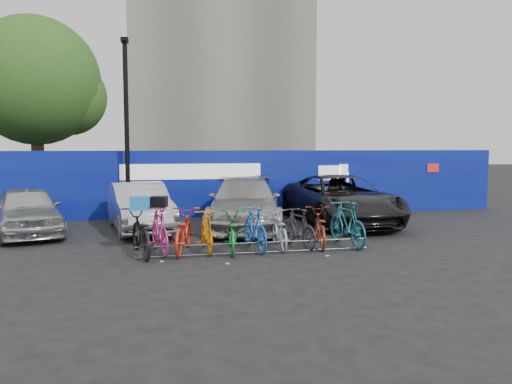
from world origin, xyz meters
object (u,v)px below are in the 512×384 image
object	(u,v)px
bike_4	(232,232)
car_3	(341,199)
tree	(41,84)
bike_2	(183,231)
bike_8	(319,227)
bike_3	(207,231)
lamppost	(127,125)
bike_0	(140,233)
bike_9	(347,224)
bike_6	(279,230)
bike_rack	(256,248)
bike_7	(298,228)
car_1	(139,207)
bike_5	(255,228)
car_2	(245,203)
car_0	(27,210)
bike_1	(160,230)

from	to	relation	value
bike_4	car_3	bearing A→B (deg)	-131.27
tree	bike_2	distance (m)	12.16
bike_8	bike_3	bearing A→B (deg)	13.75
lamppost	bike_4	size ratio (longest dim) A/B	3.29
bike_0	bike_9	distance (m)	5.17
bike_9	bike_2	bearing A→B (deg)	-6.60
lamppost	car_3	size ratio (longest dim) A/B	1.06
bike_2	bike_6	size ratio (longest dim) A/B	1.13
tree	bike_rack	distance (m)	13.55
bike_2	bike_4	distance (m)	1.18
lamppost	bike_4	bearing A→B (deg)	-64.29
bike_6	bike_7	distance (m)	0.51
lamppost	bike_9	size ratio (longest dim) A/B	3.16
bike_2	bike_0	bearing A→B (deg)	21.67
bike_9	tree	bearing A→B (deg)	-53.08
car_3	bike_6	world-z (taller)	car_3
bike_4	bike_7	world-z (taller)	bike_7
car_1	bike_5	bearing A→B (deg)	-60.88
bike_7	bike_9	size ratio (longest dim) A/B	0.86
car_2	car_0	bearing A→B (deg)	-168.34
car_2	car_1	bearing A→B (deg)	-169.79
car_1	bike_8	distance (m)	5.70
bike_rack	bike_2	size ratio (longest dim) A/B	2.86
car_0	bike_0	bearing A→B (deg)	-64.35
car_3	bike_1	xyz separation A→B (m)	(-5.94, -3.50, -0.24)
lamppost	bike_2	xyz separation A→B (m)	(1.53, -5.40, -2.76)
lamppost	bike_4	distance (m)	6.79
car_0	bike_6	bearing A→B (deg)	-43.85
bike_rack	car_0	world-z (taller)	car_0
bike_3	bike_9	size ratio (longest dim) A/B	0.87
bike_7	car_1	bearing A→B (deg)	-53.57
tree	bike_8	xyz separation A→B (m)	(8.56, -10.03, -4.58)
car_0	bike_4	xyz separation A→B (m)	(5.42, -3.50, -0.22)
car_0	car_1	world-z (taller)	car_1
bike_4	tree	bearing A→B (deg)	-50.98
car_2	bike_0	xyz separation A→B (m)	(-3.13, -3.51, -0.24)
tree	bike_8	bearing A→B (deg)	-49.52
bike_6	car_1	bearing A→B (deg)	-41.37
bike_rack	car_3	world-z (taller)	car_3
bike_1	bike_3	distance (m)	1.12
bike_5	bike_rack	bearing A→B (deg)	75.54
car_3	bike_2	xyz separation A→B (m)	(-5.38, -3.50, -0.28)
bike_9	bike_5	bearing A→B (deg)	-5.08
car_0	bike_7	bearing A→B (deg)	-42.43
bike_0	car_3	bearing A→B (deg)	-161.49
bike_9	car_2	bearing A→B (deg)	-64.81
car_3	bike_9	world-z (taller)	car_3
bike_1	bike_8	distance (m)	4.02
car_3	bike_6	xyz separation A→B (m)	(-2.99, -3.48, -0.34)
car_2	bike_5	xyz separation A→B (m)	(-0.38, -3.45, -0.24)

